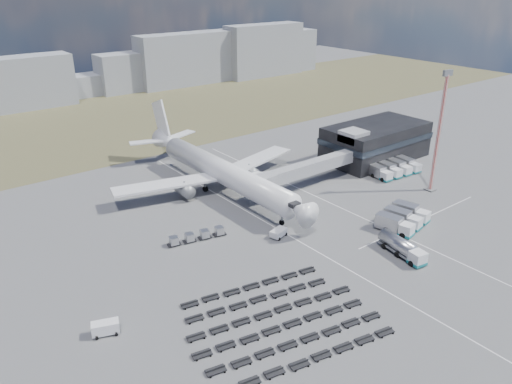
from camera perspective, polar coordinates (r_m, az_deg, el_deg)
ground at (r=100.63m, az=6.33°, el=-5.58°), size 420.00×420.00×0.00m
grass_strip at (r=189.33m, az=-17.58°, el=7.61°), size 420.00×90.00×0.01m
lane_markings at (r=108.72m, az=8.95°, el=-3.38°), size 47.12×110.00×0.01m
terminal at (r=146.36m, az=13.47°, el=5.66°), size 30.40×16.40×11.00m
jet_bridge at (r=121.81m, az=5.18°, el=2.47°), size 30.30×3.80×7.05m
airliner at (r=121.21m, az=-4.21°, el=2.51°), size 51.59×64.53×17.62m
skyline at (r=221.97m, az=-22.04°, el=12.05°), size 296.25×25.45×25.64m
fuel_tanker at (r=98.31m, az=16.36°, el=-6.10°), size 4.32×10.85×3.41m
pushback_tug at (r=101.29m, az=2.60°, el=-4.72°), size 4.08×2.98×1.61m
utility_van at (r=79.28m, az=-16.82°, el=-14.69°), size 4.34×3.06×2.14m
catering_truck at (r=125.11m, az=0.39°, el=1.41°), size 4.35×6.94×2.96m
service_trucks_near at (r=109.52m, az=16.44°, el=-2.90°), size 11.80×9.80×3.18m
service_trucks_far at (r=137.34m, az=15.50°, el=2.64°), size 13.96×8.59×2.96m
uld_row at (r=100.45m, az=-6.75°, el=-5.00°), size 12.26×4.09×1.69m
baggage_dollies at (r=78.80m, az=2.44°, el=-14.45°), size 31.59×25.83×0.67m
floodlight_mast at (r=125.44m, az=20.16°, el=6.37°), size 2.77×2.26×29.28m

